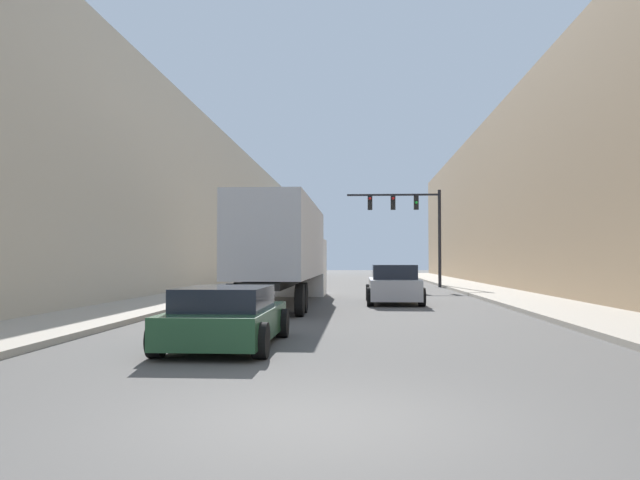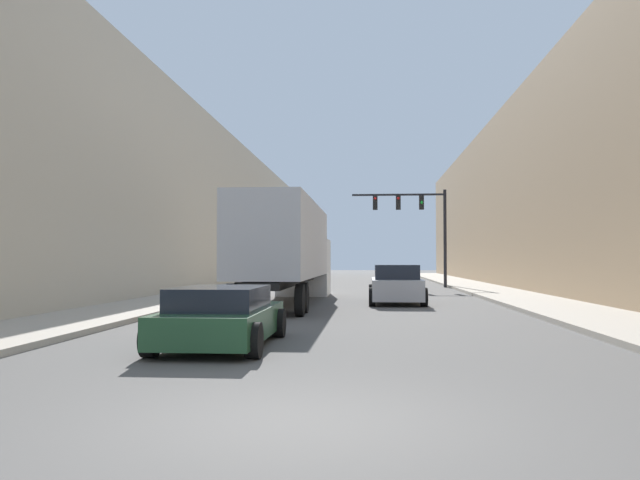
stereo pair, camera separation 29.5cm
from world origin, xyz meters
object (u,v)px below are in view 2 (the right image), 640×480
suv_car (396,285)px  traffic_signal_gantry (419,218)px  sedan_car (222,317)px  semi_truck (289,249)px

suv_car → traffic_signal_gantry: bearing=81.8°
traffic_signal_gantry → sedan_car: bearing=-102.6°
suv_car → traffic_signal_gantry: traffic_signal_gantry is taller
semi_truck → suv_car: size_ratio=3.04×
sedan_car → traffic_signal_gantry: bearing=77.4°
semi_truck → sedan_car: size_ratio=3.24×
semi_truck → sedan_car: semi_truck is taller
suv_car → semi_truck: bearing=-176.6°
suv_car → traffic_signal_gantry: 15.48m
semi_truck → traffic_signal_gantry: (6.40, 15.14, 2.25)m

